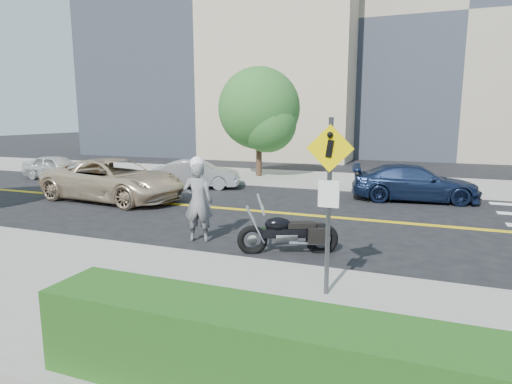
{
  "coord_description": "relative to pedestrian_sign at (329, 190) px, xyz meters",
  "views": [
    {
      "loc": [
        5.55,
        -13.23,
        3.16
      ],
      "look_at": [
        1.6,
        -2.89,
        1.2
      ],
      "focal_mm": 30.0,
      "sensor_mm": 36.0,
      "label": 1
    }
  ],
  "objects": [
    {
      "name": "motorcycle",
      "position": [
        -1.38,
        2.36,
        -1.27
      ],
      "size": [
        2.37,
        1.54,
        1.39
      ],
      "primitive_type": null,
      "rotation": [
        0.0,
        0.0,
        0.41
      ],
      "color": "black",
      "rests_on": "ground"
    },
    {
      "name": "tree_far_a",
      "position": [
        -6.29,
        13.54,
        1.59
      ],
      "size": [
        4.11,
        4.11,
        5.61
      ],
      "rotation": [
        0.0,
        0.0,
        -0.2
      ],
      "color": "#382619",
      "rests_on": "ground"
    },
    {
      "name": "parked_car_blue",
      "position": [
        1.26,
        10.19,
        -1.28
      ],
      "size": [
        4.88,
        2.54,
        1.35
      ],
      "primitive_type": "imported",
      "rotation": [
        0.0,
        0.0,
        1.71
      ],
      "color": "#162443",
      "rests_on": "ground"
    },
    {
      "name": "pedestrian_sign",
      "position": [
        0.0,
        0.0,
        0.0
      ],
      "size": [
        0.78,
        0.08,
        3.0
      ],
      "color": "#4C4C51",
      "rests_on": "sidewalk_near"
    },
    {
      "name": "suv",
      "position": [
        -9.42,
        6.17,
        -1.17
      ],
      "size": [
        5.9,
        3.15,
        1.58
      ],
      "primitive_type": "imported",
      "rotation": [
        0.0,
        0.0,
        1.47
      ],
      "color": "beige",
      "rests_on": "ground"
    },
    {
      "name": "building_mid",
      "position": [
        3.8,
        32.31,
        8.04
      ],
      "size": [
        18.0,
        14.0,
        20.0
      ],
      "primitive_type": "cube",
      "color": "#A39984",
      "rests_on": "ground_plane"
    },
    {
      "name": "sidewalk_far",
      "position": [
        -4.2,
        13.81,
        -1.89
      ],
      "size": [
        60.0,
        5.0,
        0.15
      ],
      "primitive_type": "cube",
      "color": "#9E9B91",
      "rests_on": "ground_plane"
    },
    {
      "name": "building_left",
      "position": [
        -14.2,
        28.31,
        10.54
      ],
      "size": [
        22.0,
        14.0,
        25.0
      ],
      "primitive_type": "cube",
      "color": "tan",
      "rests_on": "ground_plane"
    },
    {
      "name": "sidewalk_near",
      "position": [
        -4.2,
        -1.19,
        -1.89
      ],
      "size": [
        60.0,
        5.0,
        0.15
      ],
      "primitive_type": "cube",
      "color": "#9E9B91",
      "rests_on": "ground_plane"
    },
    {
      "name": "parked_car_silver",
      "position": [
        -7.88,
        9.81,
        -1.33
      ],
      "size": [
        4.04,
        2.4,
        1.26
      ],
      "primitive_type": "imported",
      "rotation": [
        0.0,
        0.0,
        1.87
      ],
      "color": "#B5B7BD",
      "rests_on": "ground"
    },
    {
      "name": "parked_car_white",
      "position": [
        -15.82,
        9.65,
        -1.35
      ],
      "size": [
        3.61,
        1.47,
        1.23
      ],
      "primitive_type": "imported",
      "rotation": [
        0.0,
        0.0,
        1.58
      ],
      "color": "silver",
      "rests_on": "ground"
    },
    {
      "name": "ground_plane",
      "position": [
        -4.2,
        6.31,
        -1.96
      ],
      "size": [
        120.0,
        120.0,
        0.0
      ],
      "primitive_type": "plane",
      "color": "black",
      "rests_on": "ground"
    },
    {
      "name": "motorcyclist",
      "position": [
        -3.81,
        2.49,
        -0.87
      ],
      "size": [
        0.85,
        0.66,
        2.18
      ],
      "rotation": [
        0.0,
        0.0,
        3.39
      ],
      "color": "#B3B4B9",
      "rests_on": "ground"
    }
  ]
}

